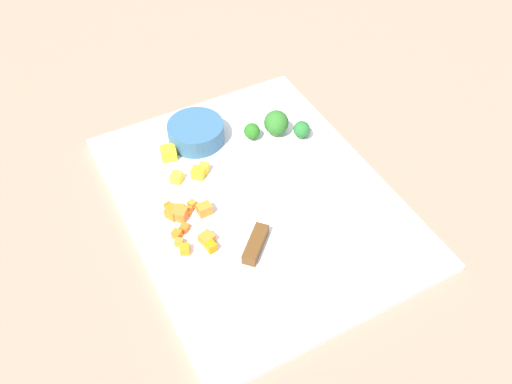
{
  "coord_description": "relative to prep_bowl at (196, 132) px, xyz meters",
  "views": [
    {
      "loc": [
        0.47,
        -0.25,
        0.62
      ],
      "look_at": [
        0.0,
        0.0,
        0.02
      ],
      "focal_mm": 37.72,
      "sensor_mm": 36.0,
      "label": 1
    }
  ],
  "objects": [
    {
      "name": "chef_knife",
      "position": [
        0.19,
        0.04,
        -0.01
      ],
      "size": [
        0.24,
        0.25,
        0.02
      ],
      "rotation": [
        0.0,
        0.0,
        2.33
      ],
      "color": "silver",
      "rests_on": "cutting_board"
    },
    {
      "name": "broccoli_floret_0",
      "position": [
        0.08,
        0.16,
        0.0
      ],
      "size": [
        0.03,
        0.03,
        0.03
      ],
      "color": "#88BE57",
      "rests_on": "cutting_board"
    },
    {
      "name": "carrot_dice_2",
      "position": [
        0.14,
        -0.09,
        -0.01
      ],
      "size": [
        0.03,
        0.03,
        0.02
      ],
      "primitive_type": "cube",
      "rotation": [
        0.0,
        0.0,
        0.8
      ],
      "color": "orange",
      "rests_on": "cutting_board"
    },
    {
      "name": "carrot_dice_12",
      "position": [
        0.14,
        -0.08,
        -0.01
      ],
      "size": [
        0.01,
        0.01,
        0.01
      ],
      "primitive_type": "cube",
      "rotation": [
        0.0,
        0.0,
        2.17
      ],
      "color": "orange",
      "rests_on": "cutting_board"
    },
    {
      "name": "carrot_dice_0",
      "position": [
        0.13,
        -0.07,
        -0.01
      ],
      "size": [
        0.01,
        0.01,
        0.01
      ],
      "primitive_type": "cube",
      "rotation": [
        0.0,
        0.0,
        1.89
      ],
      "color": "orange",
      "rests_on": "cutting_board"
    },
    {
      "name": "prep_bowl",
      "position": [
        0.0,
        0.0,
        0.0
      ],
      "size": [
        0.09,
        0.09,
        0.03
      ],
      "primitive_type": "cylinder",
      "color": "#336085",
      "rests_on": "cutting_board"
    },
    {
      "name": "pepper_dice_1",
      "position": [
        0.02,
        -0.06,
        -0.01
      ],
      "size": [
        0.03,
        0.03,
        0.02
      ],
      "primitive_type": "cube",
      "rotation": [
        0.0,
        0.0,
        1.34
      ],
      "color": "yellow",
      "rests_on": "cutting_board"
    },
    {
      "name": "pepper_dice_0",
      "position": [
        0.07,
        -0.07,
        -0.01
      ],
      "size": [
        0.02,
        0.02,
        0.02
      ],
      "primitive_type": "cube",
      "rotation": [
        0.0,
        0.0,
        0.76
      ],
      "color": "yellow",
      "rests_on": "cutting_board"
    },
    {
      "name": "carrot_dice_1",
      "position": [
        0.13,
        -0.1,
        -0.01
      ],
      "size": [
        0.02,
        0.02,
        0.02
      ],
      "primitive_type": "cube",
      "rotation": [
        0.0,
        0.0,
        0.53
      ],
      "color": "orange",
      "rests_on": "cutting_board"
    },
    {
      "name": "ground_plane",
      "position": [
        0.16,
        0.03,
        -0.03
      ],
      "size": [
        4.0,
        4.0,
        0.0
      ],
      "primitive_type": "plane",
      "color": "gray"
    },
    {
      "name": "pepper_dice_3",
      "position": [
        0.08,
        -0.03,
        -0.01
      ],
      "size": [
        0.02,
        0.02,
        0.02
      ],
      "primitive_type": "cube",
      "rotation": [
        0.0,
        0.0,
        0.78
      ],
      "color": "yellow",
      "rests_on": "cutting_board"
    },
    {
      "name": "pepper_dice_2",
      "position": [
        0.07,
        -0.02,
        -0.01
      ],
      "size": [
        0.02,
        0.02,
        0.02
      ],
      "primitive_type": "cube",
      "rotation": [
        0.0,
        0.0,
        2.3
      ],
      "color": "yellow",
      "rests_on": "cutting_board"
    },
    {
      "name": "carrot_dice_9",
      "position": [
        0.13,
        -0.09,
        -0.01
      ],
      "size": [
        0.02,
        0.02,
        0.01
      ],
      "primitive_type": "cube",
      "rotation": [
        0.0,
        0.0,
        1.04
      ],
      "color": "orange",
      "rests_on": "cutting_board"
    },
    {
      "name": "carrot_dice_4",
      "position": [
        0.12,
        -0.1,
        -0.01
      ],
      "size": [
        0.01,
        0.01,
        0.01
      ],
      "primitive_type": "cube",
      "rotation": [
        0.0,
        0.0,
        0.28
      ],
      "color": "orange",
      "rests_on": "cutting_board"
    },
    {
      "name": "broccoli_floret_1",
      "position": [
        0.04,
        0.08,
        -0.0
      ],
      "size": [
        0.03,
        0.03,
        0.03
      ],
      "color": "#97AB67",
      "rests_on": "cutting_board"
    },
    {
      "name": "carrot_dice_8",
      "position": [
        0.2,
        -0.07,
        -0.01
      ],
      "size": [
        0.02,
        0.02,
        0.01
      ],
      "primitive_type": "cube",
      "rotation": [
        0.0,
        0.0,
        1.86
      ],
      "color": "orange",
      "rests_on": "cutting_board"
    },
    {
      "name": "carrot_dice_10",
      "position": [
        0.22,
        -0.07,
        -0.01
      ],
      "size": [
        0.02,
        0.01,
        0.01
      ],
      "primitive_type": "cube",
      "rotation": [
        0.0,
        0.0,
        1.69
      ],
      "color": "orange",
      "rests_on": "cutting_board"
    },
    {
      "name": "broccoli_floret_2",
      "position": [
        0.05,
        0.12,
        0.01
      ],
      "size": [
        0.04,
        0.04,
        0.04
      ],
      "color": "#91B860",
      "rests_on": "cutting_board"
    },
    {
      "name": "carrot_dice_3",
      "position": [
        0.19,
        -0.11,
        -0.01
      ],
      "size": [
        0.01,
        0.02,
        0.01
      ],
      "primitive_type": "cube",
      "rotation": [
        0.0,
        0.0,
        0.87
      ],
      "color": "orange",
      "rests_on": "cutting_board"
    },
    {
      "name": "carrot_dice_11",
      "position": [
        0.17,
        -0.11,
        -0.01
      ],
      "size": [
        0.02,
        0.02,
        0.01
      ],
      "primitive_type": "cube",
      "rotation": [
        0.0,
        0.0,
        2.22
      ],
      "color": "orange",
      "rests_on": "cutting_board"
    },
    {
      "name": "cutting_board",
      "position": [
        0.16,
        0.03,
        -0.02
      ],
      "size": [
        0.49,
        0.38,
        0.01
      ],
      "primitive_type": "cube",
      "color": "white",
      "rests_on": "ground_plane"
    },
    {
      "name": "carrot_dice_6",
      "position": [
        0.2,
        -0.11,
        -0.01
      ],
      "size": [
        0.02,
        0.02,
        0.01
      ],
      "primitive_type": "cube",
      "rotation": [
        0.0,
        0.0,
        2.7
      ],
      "color": "orange",
      "rests_on": "cutting_board"
    },
    {
      "name": "carrot_dice_7",
      "position": [
        0.15,
        -0.05,
        -0.01
      ],
      "size": [
        0.02,
        0.02,
        0.02
      ],
      "primitive_type": "cube",
      "rotation": [
        0.0,
        0.0,
        0.0
      ],
      "color": "orange",
      "rests_on": "cutting_board"
    },
    {
      "name": "carrot_dice_5",
      "position": [
        0.17,
        -0.09,
        -0.01
      ],
      "size": [
        0.02,
        0.02,
        0.01
      ],
      "primitive_type": "cube",
      "rotation": [
        0.0,
        0.0,
        2.25
      ],
      "color": "orange",
      "rests_on": "cutting_board"
    }
  ]
}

